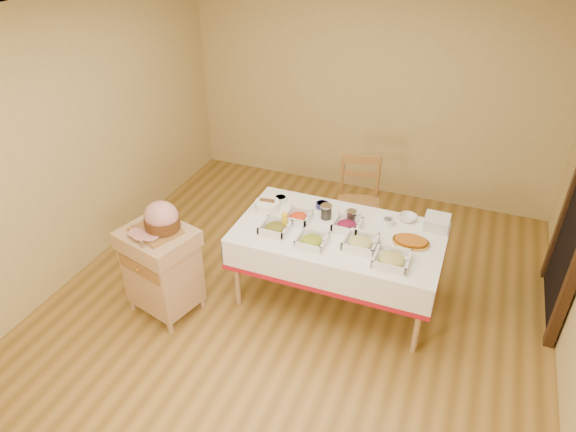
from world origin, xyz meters
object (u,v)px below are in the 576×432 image
Objects in this scene: preserve_jar_left at (326,212)px; ham_on_board at (161,219)px; brass_platter at (411,242)px; dining_chair at (358,202)px; dining_table at (338,246)px; butcher_cart at (162,266)px; preserve_jar_right at (351,217)px; bread_basket at (267,205)px; plate_stack at (437,222)px; mustard_bottle at (285,219)px.

ham_on_board is at bearing -144.31° from preserve_jar_left.
brass_platter is (0.80, -0.12, -0.04)m from preserve_jar_left.
brass_platter is at bearing -53.32° from dining_chair.
dining_table is at bearing 26.76° from ham_on_board.
brass_platter is (1.98, 0.74, -0.19)m from ham_on_board.
brass_platter is (0.62, 0.05, 0.18)m from dining_table.
butcher_cart is at bearing -141.91° from ham_on_board.
preserve_jar_right is 0.80m from bread_basket.
dining_table is 1.86× the size of dining_chair.
dining_table is 0.90m from plate_stack.
brass_platter is (2.03, 0.77, 0.29)m from butcher_cart.
preserve_jar_right is at bearing 31.62° from ham_on_board.
preserve_jar_right is 0.70× the size of mustard_bottle.
mustard_bottle is 1.36m from plate_stack.
plate_stack is at bearing 12.79° from preserve_jar_left.
ham_on_board is 2.48× the size of mustard_bottle.
bread_basket reaches higher than brass_platter.
bread_basket reaches higher than butcher_cart.
dining_chair is at bearing 52.11° from ham_on_board.
butcher_cart reaches higher than brass_platter.
brass_platter is at bearing -2.56° from bread_basket.
preserve_jar_left is 0.57m from bread_basket.
preserve_jar_right reaches higher than brass_platter.
ham_on_board reaches higher than mustard_bottle.
mustard_bottle is at bearing 33.20° from ham_on_board.
ham_on_board is 2.41m from plate_stack.
mustard_bottle reaches higher than preserve_jar_right.
bread_basket is (-0.74, 0.11, 0.21)m from dining_table.
bread_basket is at bearing -169.77° from plate_stack.
plate_stack is (2.19, 1.10, 0.33)m from butcher_cart.
plate_stack is (0.96, 0.22, -0.01)m from preserve_jar_left.
ham_on_board reaches higher than dining_table.
preserve_jar_left is 0.81m from brass_platter.
mustard_bottle is 0.73× the size of bread_basket.
butcher_cart is 2.04× the size of ham_on_board.
plate_stack is at bearing 15.08° from preserve_jar_right.
butcher_cart is at bearing -148.17° from preserve_jar_right.
preserve_jar_left is at bearing 5.77° from bread_basket.
plate_stack is (0.79, 0.38, 0.21)m from dining_table.
brass_platter is at bearing -13.91° from preserve_jar_right.
bread_basket is at bearing 177.44° from brass_platter.
bread_basket is at bearing 51.87° from ham_on_board.
butcher_cart is (-1.41, -0.72, -0.11)m from dining_table.
preserve_jar_right is 0.37× the size of brass_platter.
preserve_jar_left is at bearing -167.21° from plate_stack.
butcher_cart is at bearing -152.85° from dining_table.
mustard_bottle is 1.11m from brass_platter.
dining_chair reaches higher than plate_stack.
preserve_jar_left is 0.99m from plate_stack.
mustard_bottle is at bearing 33.44° from butcher_cart.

